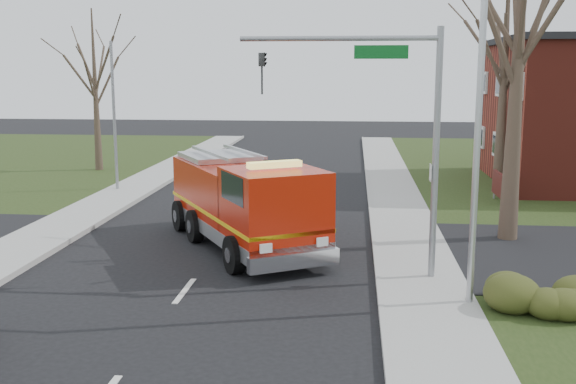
{
  "coord_description": "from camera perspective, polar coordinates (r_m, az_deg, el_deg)",
  "views": [
    {
      "loc": [
        4.34,
        -16.48,
        5.69
      ],
      "look_at": [
        2.35,
        3.74,
        2.0
      ],
      "focal_mm": 42.0,
      "sensor_mm": 36.0,
      "label": 1
    }
  ],
  "objects": [
    {
      "name": "bare_tree_near",
      "position": [
        23.13,
        19.09,
        14.02
      ],
      "size": [
        6.0,
        6.0,
        12.0
      ],
      "color": "#3B3023",
      "rests_on": "ground"
    },
    {
      "name": "bare_tree_left",
      "position": [
        39.2,
        -16.07,
        9.71
      ],
      "size": [
        4.5,
        4.5,
        9.0
      ],
      "color": "#3B3023",
      "rests_on": "ground"
    },
    {
      "name": "health_center_sign",
      "position": [
        30.01,
        17.39,
        0.6
      ],
      "size": [
        0.12,
        2.0,
        1.4
      ],
      "color": "#4C1311",
      "rests_on": "ground"
    },
    {
      "name": "traffic_signal_mast",
      "position": [
        18.03,
        8.45,
        7.06
      ],
      "size": [
        5.29,
        0.18,
        6.8
      ],
      "color": "gray",
      "rests_on": "ground"
    },
    {
      "name": "fire_engine",
      "position": [
        21.71,
        -3.67,
        -1.09
      ],
      "size": [
        6.15,
        8.04,
        3.13
      ],
      "rotation": [
        0.0,
        0.0,
        0.52
      ],
      "color": "#A91807",
      "rests_on": "ground"
    },
    {
      "name": "sidewalk_right",
      "position": [
        17.51,
        11.55,
        -8.63
      ],
      "size": [
        2.4,
        80.0,
        0.15
      ],
      "primitive_type": "cube",
      "color": "#9A9A94",
      "rests_on": "ground"
    },
    {
      "name": "bare_tree_far",
      "position": [
        32.19,
        17.92,
        11.22
      ],
      "size": [
        5.25,
        5.25,
        10.5
      ],
      "color": "#3B3023",
      "rests_on": "ground"
    },
    {
      "name": "ground",
      "position": [
        17.97,
        -8.75,
        -8.3
      ],
      "size": [
        120.0,
        120.0,
        0.0
      ],
      "primitive_type": "plane",
      "color": "black",
      "rests_on": "ground"
    },
    {
      "name": "utility_pole_far",
      "position": [
        32.53,
        -14.5,
        6.11
      ],
      "size": [
        0.14,
        0.14,
        7.0
      ],
      "primitive_type": "cylinder",
      "color": "gray",
      "rests_on": "ground"
    },
    {
      "name": "streetlight_pole",
      "position": [
        16.26,
        15.61,
        5.9
      ],
      "size": [
        1.48,
        0.16,
        8.4
      ],
      "color": "#B7BABF",
      "rests_on": "ground"
    },
    {
      "name": "hedge_corner",
      "position": [
        16.95,
        21.51,
        -7.99
      ],
      "size": [
        2.8,
        2.0,
        0.9
      ],
      "primitive_type": "ellipsoid",
      "color": "#323A15",
      "rests_on": "lawn_right"
    }
  ]
}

